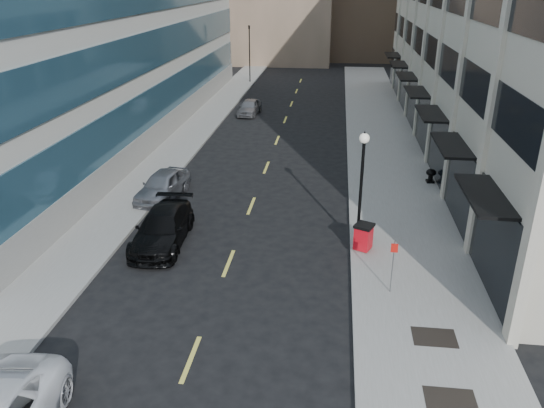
% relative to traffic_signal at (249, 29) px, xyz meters
% --- Properties ---
extents(ground, '(160.00, 160.00, 0.00)m').
position_rel_traffic_signal_xyz_m(ground, '(5.50, -48.00, -5.72)').
color(ground, black).
rests_on(ground, ground).
extents(sidewalk_right, '(5.00, 80.00, 0.15)m').
position_rel_traffic_signal_xyz_m(sidewalk_right, '(13.00, -28.00, -5.64)').
color(sidewalk_right, gray).
rests_on(sidewalk_right, ground).
extents(sidewalk_left, '(3.00, 80.00, 0.15)m').
position_rel_traffic_signal_xyz_m(sidewalk_left, '(-1.00, -28.00, -5.64)').
color(sidewalk_left, gray).
rests_on(sidewalk_left, ground).
extents(building_right, '(15.30, 46.50, 18.25)m').
position_rel_traffic_signal_xyz_m(building_right, '(22.44, -21.01, 3.28)').
color(building_right, beige).
rests_on(building_right, ground).
extents(grate_mid, '(1.40, 1.00, 0.01)m').
position_rel_traffic_signal_xyz_m(grate_mid, '(13.10, -47.00, -5.56)').
color(grate_mid, black).
rests_on(grate_mid, sidewalk_right).
extents(grate_far, '(1.40, 1.00, 0.01)m').
position_rel_traffic_signal_xyz_m(grate_far, '(13.10, -44.20, -5.56)').
color(grate_far, black).
rests_on(grate_far, sidewalk_right).
extents(road_centerline, '(0.15, 68.20, 0.01)m').
position_rel_traffic_signal_xyz_m(road_centerline, '(5.50, -31.00, -5.71)').
color(road_centerline, '#D8CC4C').
rests_on(road_centerline, ground).
extents(traffic_signal, '(0.66, 0.66, 6.98)m').
position_rel_traffic_signal_xyz_m(traffic_signal, '(0.00, 0.00, 0.00)').
color(traffic_signal, black).
rests_on(traffic_signal, ground).
extents(car_black_pickup, '(2.30, 5.17, 1.47)m').
position_rel_traffic_signal_xyz_m(car_black_pickup, '(2.30, -38.59, -4.98)').
color(car_black_pickup, black).
rests_on(car_black_pickup, ground).
extents(car_silver_sedan, '(2.30, 4.51, 1.47)m').
position_rel_traffic_signal_xyz_m(car_silver_sedan, '(0.70, -33.54, -4.98)').
color(car_silver_sedan, gray).
rests_on(car_silver_sedan, ground).
extents(car_grey_sedan, '(1.82, 3.93, 1.30)m').
position_rel_traffic_signal_xyz_m(car_grey_sedan, '(2.30, -14.60, -5.07)').
color(car_grey_sedan, slate).
rests_on(car_grey_sedan, ground).
extents(trash_bin, '(0.96, 0.96, 1.18)m').
position_rel_traffic_signal_xyz_m(trash_bin, '(11.01, -38.39, -4.93)').
color(trash_bin, red).
rests_on(trash_bin, sidewalk_right).
extents(lamppost, '(0.42, 0.42, 5.02)m').
position_rel_traffic_signal_xyz_m(lamppost, '(10.80, -37.69, -2.62)').
color(lamppost, black).
rests_on(lamppost, sidewalk_right).
extents(sign_post, '(0.25, 0.06, 2.14)m').
position_rel_traffic_signal_xyz_m(sign_post, '(11.90, -41.62, -4.17)').
color(sign_post, slate).
rests_on(sign_post, sidewalk_right).
extents(urn_planter, '(0.57, 0.57, 0.78)m').
position_rel_traffic_signal_xyz_m(urn_planter, '(15.10, -29.80, -5.09)').
color(urn_planter, black).
rests_on(urn_planter, sidewalk_right).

